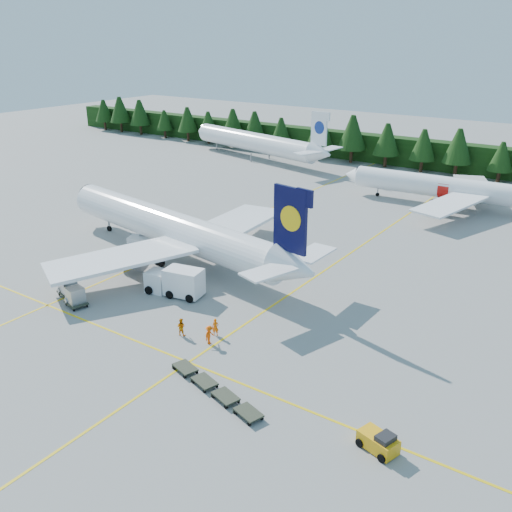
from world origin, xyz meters
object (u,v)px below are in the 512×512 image
Objects in this scene: airliner_red at (442,187)px; baggage_tug at (379,442)px; airliner_navy at (165,226)px; airstairs at (145,238)px; service_truck at (174,281)px.

baggage_tug is (15.90, -62.65, -2.45)m from airliner_red.
airliner_red reaches higher than baggage_tug.
airliner_navy is 48.60m from airliner_red.
airstairs is at bearing 171.22° from baggage_tug.
baggage_tug is at bearing -31.74° from service_truck.
airstairs is at bearing 174.91° from airliner_navy.
airliner_red reaches higher than airstairs.
baggage_tug is at bearing -17.66° from airliner_navy.
airliner_navy is at bearing 126.32° from service_truck.
airliner_navy is 6.34m from airstairs.
airliner_navy is 6.41× the size of service_truck.
service_truck reaches higher than baggage_tug.
airstairs is (-27.80, -41.73, -2.38)m from airliner_red.
airliner_red is at bearing 64.66° from service_truck.
airstairs is 17.64m from service_truck.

